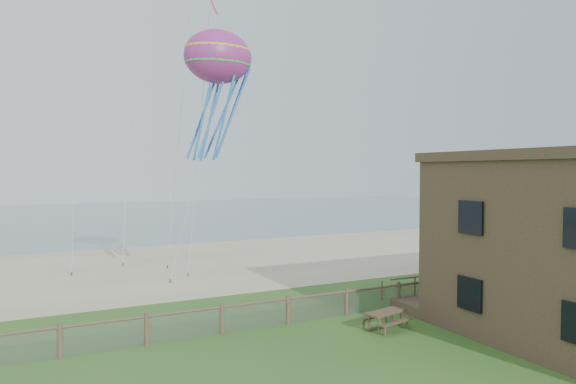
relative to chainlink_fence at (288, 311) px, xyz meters
The scene contains 7 objects.
ground 6.03m from the chainlink_fence, 90.00° to the right, with size 160.00×160.00×0.00m, color #2E551D.
sand_beach 16.01m from the chainlink_fence, 90.00° to the left, with size 72.00×20.00×0.02m, color tan.
ocean 60.00m from the chainlink_fence, 90.00° to the left, with size 160.00×68.00×0.02m, color slate.
chainlink_fence is the anchor object (origin of this frame).
motel_deck 13.04m from the chainlink_fence, ahead, with size 15.00×2.00×0.50m, color brown.
picnic_table 4.14m from the chainlink_fence, 36.60° to the right, with size 1.85×1.40×0.78m, color brown, non-canonical shape.
octopus_kite 12.76m from the chainlink_fence, 94.13° to the left, with size 3.68×2.60×7.57m, color red, non-canonical shape.
Camera 1 is at (-9.85, -13.54, 6.59)m, focal length 32.00 mm.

